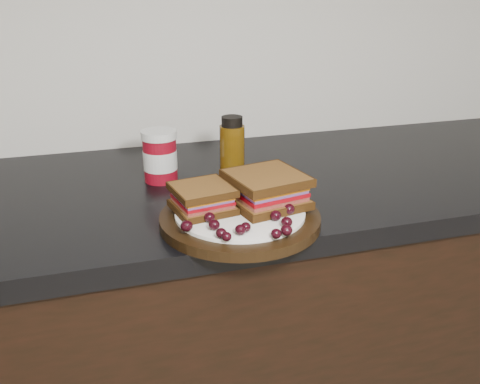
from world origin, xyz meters
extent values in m
cube|color=black|center=(0.00, 1.70, 0.43)|extent=(3.96, 0.58, 0.86)
cube|color=black|center=(0.00, 1.70, 0.88)|extent=(3.98, 0.60, 0.04)
cylinder|color=black|center=(0.20, 1.49, 0.91)|extent=(0.28, 0.28, 0.02)
ellipsoid|color=black|center=(0.10, 1.44, 0.93)|extent=(0.02, 0.02, 0.02)
ellipsoid|color=black|center=(0.14, 1.43, 0.93)|extent=(0.02, 0.02, 0.02)
ellipsoid|color=black|center=(0.15, 1.40, 0.93)|extent=(0.02, 0.02, 0.02)
ellipsoid|color=black|center=(0.15, 1.38, 0.93)|extent=(0.02, 0.02, 0.01)
ellipsoid|color=black|center=(0.18, 1.40, 0.93)|extent=(0.02, 0.02, 0.02)
ellipsoid|color=black|center=(0.19, 1.41, 0.93)|extent=(0.02, 0.02, 0.02)
ellipsoid|color=black|center=(0.23, 1.37, 0.93)|extent=(0.02, 0.02, 0.02)
ellipsoid|color=black|center=(0.25, 1.38, 0.93)|extent=(0.02, 0.02, 0.02)
ellipsoid|color=black|center=(0.26, 1.40, 0.93)|extent=(0.02, 0.02, 0.02)
ellipsoid|color=black|center=(0.25, 1.43, 0.93)|extent=(0.02, 0.02, 0.02)
ellipsoid|color=black|center=(0.28, 1.45, 0.93)|extent=(0.02, 0.02, 0.02)
ellipsoid|color=black|center=(0.28, 1.46, 0.93)|extent=(0.02, 0.02, 0.02)
ellipsoid|color=black|center=(0.29, 1.46, 0.93)|extent=(0.02, 0.02, 0.02)
ellipsoid|color=black|center=(0.29, 1.51, 0.93)|extent=(0.02, 0.02, 0.02)
ellipsoid|color=black|center=(0.27, 1.53, 0.93)|extent=(0.02, 0.02, 0.01)
ellipsoid|color=black|center=(0.26, 1.51, 0.93)|extent=(0.02, 0.02, 0.02)
ellipsoid|color=black|center=(0.15, 1.53, 0.93)|extent=(0.02, 0.02, 0.02)
ellipsoid|color=black|center=(0.15, 1.52, 0.93)|extent=(0.02, 0.02, 0.02)
ellipsoid|color=black|center=(0.13, 1.51, 0.93)|extent=(0.02, 0.02, 0.02)
ellipsoid|color=black|center=(0.12, 1.49, 0.93)|extent=(0.02, 0.02, 0.02)
ellipsoid|color=black|center=(0.14, 1.46, 0.93)|extent=(0.02, 0.02, 0.02)
ellipsoid|color=black|center=(0.16, 1.50, 0.93)|extent=(0.02, 0.02, 0.02)
ellipsoid|color=black|center=(0.15, 1.51, 0.93)|extent=(0.01, 0.01, 0.01)
ellipsoid|color=black|center=(0.12, 1.50, 0.93)|extent=(0.02, 0.02, 0.02)
cylinder|color=maroon|center=(0.11, 1.74, 0.95)|extent=(0.08, 0.08, 0.11)
cylinder|color=#4A3007|center=(0.25, 1.68, 0.97)|extent=(0.06, 0.06, 0.14)
camera|label=1|loc=(-0.04, 0.68, 1.30)|focal=40.00mm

